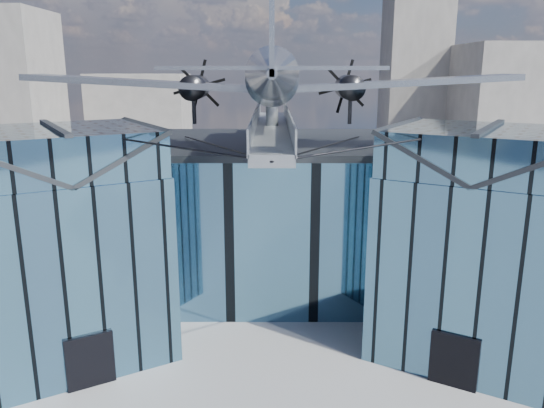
{
  "coord_description": "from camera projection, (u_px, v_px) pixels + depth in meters",
  "views": [
    {
      "loc": [
        0.01,
        -26.63,
        14.4
      ],
      "look_at": [
        0.0,
        2.0,
        7.2
      ],
      "focal_mm": 35.0,
      "sensor_mm": 36.0,
      "label": 1
    }
  ],
  "objects": [
    {
      "name": "ground_plane",
      "position": [
        272.0,
        339.0,
        29.34
      ],
      "size": [
        120.0,
        120.0,
        0.0
      ],
      "primitive_type": "plane",
      "color": "gray"
    },
    {
      "name": "museum",
      "position": [
        272.0,
        215.0,
        33.63
      ],
      "size": [
        32.88,
        24.5,
        17.6
      ],
      "color": "teal",
      "rests_on": "ground"
    },
    {
      "name": "bg_towers",
      "position": [
        282.0,
        103.0,
        75.86
      ],
      "size": [
        77.0,
        24.5,
        26.0
      ],
      "color": "gray",
      "rests_on": "ground"
    }
  ]
}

